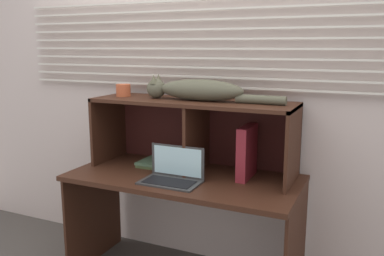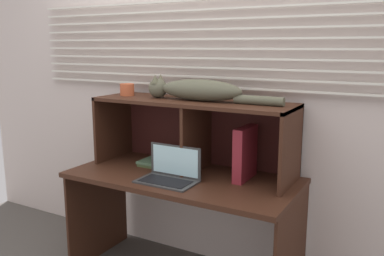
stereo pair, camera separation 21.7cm
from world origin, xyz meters
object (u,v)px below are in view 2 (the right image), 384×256
laptop (170,174)px  binder_upright (245,153)px  cat (196,90)px  book_stack (156,162)px  small_basket (127,90)px

laptop → binder_upright: binder_upright is taller
cat → binder_upright: bearing=0.0°
laptop → book_stack: 0.37m
small_basket → laptop: bearing=-26.7°
cat → small_basket: size_ratio=9.33×
cat → binder_upright: size_ratio=2.81×
cat → small_basket: cat is taller
cat → laptop: cat is taller
laptop → binder_upright: (0.37, 0.25, 0.12)m
laptop → binder_upright: size_ratio=1.09×
cat → book_stack: size_ratio=3.90×
book_stack → small_basket: bearing=-179.8°
binder_upright → book_stack: (-0.64, 0.00, -0.14)m
laptop → binder_upright: bearing=33.7°
cat → book_stack: cat is taller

